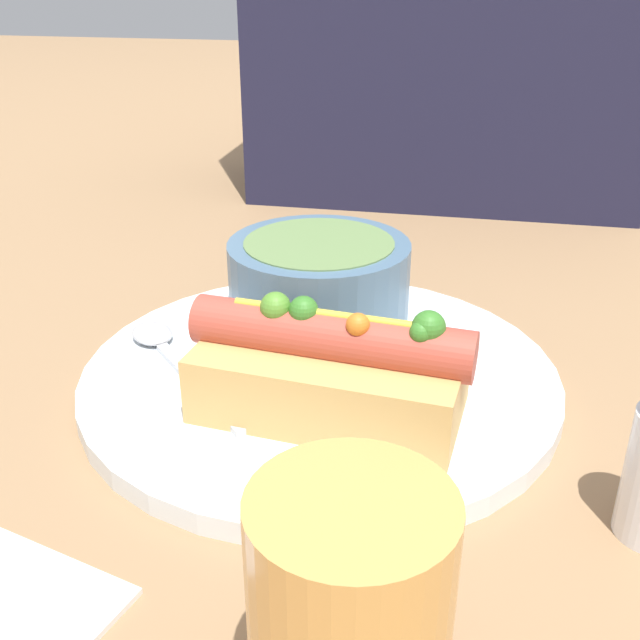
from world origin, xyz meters
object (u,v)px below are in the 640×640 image
Objects in this scene: soup_bowl at (319,275)px; hot_dog at (331,368)px; spoon at (165,348)px; drinking_glass at (349,632)px.

hot_dog is at bearing -75.54° from soup_bowl.
soup_bowl is at bearing -90.74° from spoon.
drinking_glass is (0.07, -0.30, 0.01)m from soup_bowl.
hot_dog reaches higher than soup_bowl.
hot_dog is 1.32× the size of spoon.
spoon is at bearing 165.46° from hot_dog.
drinking_glass is at bearing -76.67° from soup_bowl.
spoon is at bearing -137.08° from soup_bowl.
hot_dog is 1.24× the size of soup_bowl.
soup_bowl reaches higher than spoon.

